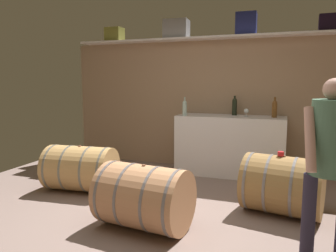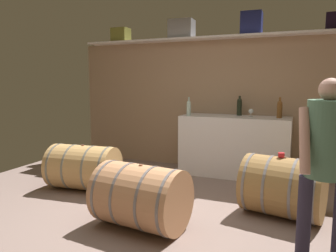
{
  "view_description": "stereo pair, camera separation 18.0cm",
  "coord_description": "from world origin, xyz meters",
  "px_view_note": "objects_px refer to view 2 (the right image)",
  "views": [
    {
      "loc": [
        1.16,
        -2.94,
        1.47
      ],
      "look_at": [
        -0.11,
        0.6,
        0.95
      ],
      "focal_mm": 34.59,
      "sensor_mm": 36.0,
      "label": 1
    },
    {
      "loc": [
        1.32,
        -2.88,
        1.47
      ],
      "look_at": [
        -0.11,
        0.6,
        0.95
      ],
      "focal_mm": 34.59,
      "sensor_mm": 36.0,
      "label": 2
    }
  ],
  "objects_px": {
    "wine_barrel_far": "(141,196)",
    "wine_bottle_amber": "(280,109)",
    "work_cabinet": "(234,146)",
    "wine_barrel_near": "(283,187)",
    "winemaker_pouring": "(327,153)",
    "toolcase_olive": "(121,35)",
    "toolcase_grey": "(182,29)",
    "wine_bottle_dark": "(239,106)",
    "wine_barrel_flank": "(84,167)",
    "wine_bottle_clear": "(189,108)",
    "wine_glass": "(251,111)",
    "tasting_cup": "(281,155)",
    "toolcase_navy": "(252,24)"
  },
  "relations": [
    {
      "from": "wine_bottle_dark",
      "to": "wine_barrel_far",
      "type": "distance_m",
      "value": 2.55
    },
    {
      "from": "work_cabinet",
      "to": "wine_barrel_near",
      "type": "relative_size",
      "value": 1.78
    },
    {
      "from": "wine_bottle_clear",
      "to": "work_cabinet",
      "type": "bearing_deg",
      "value": 14.28
    },
    {
      "from": "wine_barrel_near",
      "to": "winemaker_pouring",
      "type": "bearing_deg",
      "value": -58.5
    },
    {
      "from": "wine_barrel_flank",
      "to": "winemaker_pouring",
      "type": "relative_size",
      "value": 0.64
    },
    {
      "from": "wine_bottle_dark",
      "to": "tasting_cup",
      "type": "bearing_deg",
      "value": -64.38
    },
    {
      "from": "wine_bottle_dark",
      "to": "wine_barrel_flank",
      "type": "bearing_deg",
      "value": -138.44
    },
    {
      "from": "toolcase_grey",
      "to": "wine_bottle_amber",
      "type": "height_order",
      "value": "toolcase_grey"
    },
    {
      "from": "wine_bottle_clear",
      "to": "winemaker_pouring",
      "type": "distance_m",
      "value": 2.8
    },
    {
      "from": "toolcase_olive",
      "to": "wine_barrel_near",
      "type": "xyz_separation_m",
      "value": [
        2.94,
        -1.59,
        -1.98
      ]
    },
    {
      "from": "wine_glass",
      "to": "wine_barrel_near",
      "type": "distance_m",
      "value": 1.66
    },
    {
      "from": "toolcase_navy",
      "to": "wine_bottle_amber",
      "type": "xyz_separation_m",
      "value": [
        0.48,
        -0.21,
        -1.28
      ]
    },
    {
      "from": "wine_bottle_amber",
      "to": "winemaker_pouring",
      "type": "distance_m",
      "value": 2.35
    },
    {
      "from": "toolcase_grey",
      "to": "wine_barrel_near",
      "type": "height_order",
      "value": "toolcase_grey"
    },
    {
      "from": "wine_bottle_dark",
      "to": "tasting_cup",
      "type": "xyz_separation_m",
      "value": [
        0.73,
        -1.53,
        -0.4
      ]
    },
    {
      "from": "winemaker_pouring",
      "to": "wine_barrel_far",
      "type": "bearing_deg",
      "value": -12.0
    },
    {
      "from": "toolcase_olive",
      "to": "toolcase_grey",
      "type": "distance_m",
      "value": 1.17
    },
    {
      "from": "wine_barrel_near",
      "to": "winemaker_pouring",
      "type": "distance_m",
      "value": 1.13
    },
    {
      "from": "toolcase_olive",
      "to": "winemaker_pouring",
      "type": "bearing_deg",
      "value": -37.37
    },
    {
      "from": "toolcase_olive",
      "to": "wine_bottle_dark",
      "type": "distance_m",
      "value": 2.5
    },
    {
      "from": "work_cabinet",
      "to": "wine_barrel_far",
      "type": "bearing_deg",
      "value": -102.83
    },
    {
      "from": "wine_barrel_near",
      "to": "wine_barrel_flank",
      "type": "bearing_deg",
      "value": -167.13
    },
    {
      "from": "wine_bottle_dark",
      "to": "wine_glass",
      "type": "relative_size",
      "value": 2.52
    },
    {
      "from": "winemaker_pouring",
      "to": "work_cabinet",
      "type": "bearing_deg",
      "value": -73.41
    },
    {
      "from": "toolcase_navy",
      "to": "wine_bottle_dark",
      "type": "height_order",
      "value": "toolcase_navy"
    },
    {
      "from": "toolcase_olive",
      "to": "toolcase_grey",
      "type": "height_order",
      "value": "toolcase_grey"
    },
    {
      "from": "tasting_cup",
      "to": "wine_bottle_clear",
      "type": "bearing_deg",
      "value": 140.68
    },
    {
      "from": "wine_barrel_far",
      "to": "tasting_cup",
      "type": "bearing_deg",
      "value": 40.23
    },
    {
      "from": "wine_barrel_flank",
      "to": "winemaker_pouring",
      "type": "xyz_separation_m",
      "value": [
        2.92,
        -0.82,
        0.61
      ]
    },
    {
      "from": "toolcase_navy",
      "to": "wine_bottle_clear",
      "type": "bearing_deg",
      "value": -157.12
    },
    {
      "from": "wine_bottle_clear",
      "to": "wine_glass",
      "type": "distance_m",
      "value": 0.96
    },
    {
      "from": "toolcase_olive",
      "to": "winemaker_pouring",
      "type": "distance_m",
      "value": 4.35
    },
    {
      "from": "wine_bottle_dark",
      "to": "work_cabinet",
      "type": "bearing_deg",
      "value": -103.82
    },
    {
      "from": "wine_glass",
      "to": "work_cabinet",
      "type": "bearing_deg",
      "value": -174.66
    },
    {
      "from": "wine_barrel_flank",
      "to": "winemaker_pouring",
      "type": "bearing_deg",
      "value": -21.2
    },
    {
      "from": "toolcase_grey",
      "to": "wine_barrel_flank",
      "type": "distance_m",
      "value": 2.76
    },
    {
      "from": "wine_barrel_far",
      "to": "wine_bottle_amber",
      "type": "bearing_deg",
      "value": 69.36
    },
    {
      "from": "wine_barrel_near",
      "to": "toolcase_grey",
      "type": "bearing_deg",
      "value": 148.99
    },
    {
      "from": "work_cabinet",
      "to": "wine_barrel_far",
      "type": "height_order",
      "value": "work_cabinet"
    },
    {
      "from": "wine_barrel_near",
      "to": "wine_barrel_flank",
      "type": "height_order",
      "value": "wine_barrel_near"
    },
    {
      "from": "winemaker_pouring",
      "to": "wine_bottle_dark",
      "type": "bearing_deg",
      "value": -75.47
    },
    {
      "from": "tasting_cup",
      "to": "winemaker_pouring",
      "type": "height_order",
      "value": "winemaker_pouring"
    },
    {
      "from": "toolcase_olive",
      "to": "wine_glass",
      "type": "bearing_deg",
      "value": -4.67
    },
    {
      "from": "wine_barrel_near",
      "to": "wine_barrel_flank",
      "type": "xyz_separation_m",
      "value": [
        -2.58,
        -0.08,
        -0.02
      ]
    },
    {
      "from": "toolcase_navy",
      "to": "tasting_cup",
      "type": "bearing_deg",
      "value": -70.79
    },
    {
      "from": "toolcase_navy",
      "to": "wine_bottle_clear",
      "type": "height_order",
      "value": "toolcase_navy"
    },
    {
      "from": "tasting_cup",
      "to": "wine_glass",
      "type": "bearing_deg",
      "value": 110.81
    },
    {
      "from": "toolcase_olive",
      "to": "wine_glass",
      "type": "height_order",
      "value": "toolcase_olive"
    },
    {
      "from": "toolcase_olive",
      "to": "tasting_cup",
      "type": "relative_size",
      "value": 4.29
    },
    {
      "from": "wine_glass",
      "to": "wine_barrel_near",
      "type": "xyz_separation_m",
      "value": [
        0.57,
        -1.4,
        -0.69
      ]
    }
  ]
}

